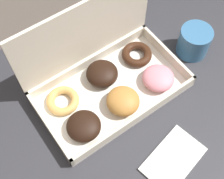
# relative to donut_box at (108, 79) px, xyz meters

# --- Properties ---
(ground_plane) EXTENTS (8.00, 8.00, 0.00)m
(ground_plane) POSITION_rel_donut_box_xyz_m (0.04, -0.08, -0.76)
(ground_plane) COLOR #564C44
(dining_table) EXTENTS (0.92, 0.75, 0.71)m
(dining_table) POSITION_rel_donut_box_xyz_m (0.04, -0.08, -0.16)
(dining_table) COLOR #2D2D33
(dining_table) RESTS_ON ground_plane
(donut_box) EXTENTS (0.39, 0.23, 0.24)m
(donut_box) POSITION_rel_donut_box_xyz_m (0.00, 0.00, 0.00)
(donut_box) COLOR silver
(donut_box) RESTS_ON dining_table
(coffee_mug) EXTENTS (0.09, 0.09, 0.08)m
(coffee_mug) POSITION_rel_donut_box_xyz_m (0.27, -0.04, -0.00)
(coffee_mug) COLOR teal
(coffee_mug) RESTS_ON dining_table
(paper_napkin) EXTENTS (0.17, 0.13, 0.01)m
(paper_napkin) POSITION_rel_donut_box_xyz_m (0.01, -0.26, -0.04)
(paper_napkin) COLOR white
(paper_napkin) RESTS_ON dining_table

